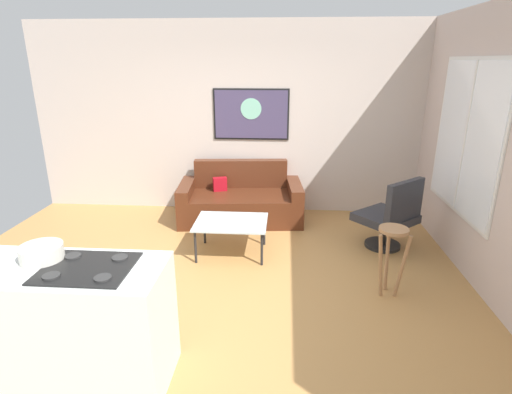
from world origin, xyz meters
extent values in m
cube|color=#B58248|center=(0.00, 0.00, -0.02)|extent=(6.40, 6.40, 0.04)
cube|color=beige|center=(0.00, 2.42, 1.40)|extent=(6.40, 0.05, 2.80)
cube|color=beige|center=(2.62, 0.30, 1.40)|extent=(0.05, 6.40, 2.80)
cube|color=#4E2514|center=(-0.01, 1.91, 0.20)|extent=(1.47, 0.99, 0.40)
cube|color=#4E2514|center=(-0.05, 2.26, 0.61)|extent=(1.40, 0.28, 0.42)
cube|color=#4E2514|center=(-0.80, 1.83, 0.28)|extent=(0.26, 0.88, 0.56)
cube|color=#4E2514|center=(0.77, 1.98, 0.28)|extent=(0.26, 0.88, 0.56)
cube|color=#A60F1A|center=(-0.33, 2.03, 0.50)|extent=(0.22, 0.15, 0.20)
cube|color=silver|center=(-0.01, 0.80, 0.41)|extent=(0.85, 0.65, 0.02)
cylinder|color=#232326|center=(-0.39, 0.53, 0.20)|extent=(0.03, 0.03, 0.40)
cylinder|color=#232326|center=(0.38, 0.53, 0.20)|extent=(0.03, 0.03, 0.40)
cylinder|color=#232326|center=(-0.39, 1.07, 0.20)|extent=(0.03, 0.03, 0.40)
cylinder|color=#232326|center=(0.38, 1.07, 0.20)|extent=(0.03, 0.03, 0.40)
cylinder|color=black|center=(1.87, 1.13, 0.02)|extent=(0.44, 0.44, 0.04)
cylinder|color=black|center=(1.87, 1.13, 0.22)|extent=(0.06, 0.06, 0.36)
cube|color=#282A31|center=(1.87, 1.13, 0.39)|extent=(0.87, 0.87, 0.10)
cube|color=#282A31|center=(2.03, 0.95, 0.68)|extent=(0.53, 0.47, 0.48)
cylinder|color=#A6774F|center=(1.67, 0.01, 0.70)|extent=(0.28, 0.28, 0.03)
cylinder|color=#A6774F|center=(1.67, 0.13, 0.34)|extent=(0.04, 0.12, 0.68)
cylinder|color=#A6774F|center=(1.57, -0.05, 0.34)|extent=(0.12, 0.09, 0.68)
cylinder|color=#A6774F|center=(1.78, -0.05, 0.34)|extent=(0.12, 0.09, 0.68)
cube|color=white|center=(-0.98, -1.32, 0.46)|extent=(1.58, 0.61, 0.91)
cube|color=black|center=(-0.69, -1.32, 0.92)|extent=(0.60, 0.49, 0.01)
cylinder|color=#2D2D2D|center=(-0.86, -1.46, 0.93)|extent=(0.11, 0.11, 0.01)
cylinder|color=#2D2D2D|center=(-0.52, -1.46, 0.93)|extent=(0.11, 0.11, 0.01)
cylinder|color=#2D2D2D|center=(-0.86, -1.18, 0.93)|extent=(0.11, 0.11, 0.01)
cylinder|color=#2D2D2D|center=(-0.52, -1.18, 0.93)|extent=(0.11, 0.11, 0.01)
cylinder|color=silver|center=(-1.06, -1.23, 0.92)|extent=(0.16, 0.16, 0.01)
cylinder|color=silver|center=(-1.06, -1.23, 0.97)|extent=(0.29, 0.29, 0.12)
cube|color=black|center=(0.10, 2.39, 1.48)|extent=(1.12, 0.01, 0.75)
cube|color=#453C5C|center=(0.10, 2.38, 1.48)|extent=(1.07, 0.02, 0.70)
cylinder|color=#84C9AF|center=(0.10, 2.37, 1.57)|extent=(0.31, 0.01, 0.31)
cube|color=silver|center=(2.59, 0.90, 1.44)|extent=(0.02, 1.63, 1.69)
cube|color=white|center=(2.58, 0.90, 1.44)|extent=(0.01, 1.55, 1.61)
cube|color=silver|center=(2.58, 0.90, 1.44)|extent=(0.01, 0.04, 1.61)
camera|label=1|loc=(0.61, -3.66, 2.24)|focal=28.50mm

